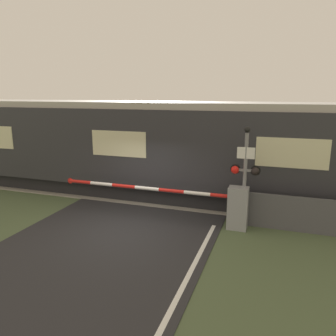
{
  "coord_description": "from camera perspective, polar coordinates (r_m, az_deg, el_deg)",
  "views": [
    {
      "loc": [
        4.33,
        -8.59,
        4.1
      ],
      "look_at": [
        0.86,
        1.64,
        1.61
      ],
      "focal_mm": 35.0,
      "sensor_mm": 36.0,
      "label": 1
    }
  ],
  "objects": [
    {
      "name": "signal_post",
      "position": [
        10.09,
        13.27,
        -0.6
      ],
      "size": [
        0.89,
        0.26,
        3.14
      ],
      "color": "gray",
      "rests_on": "ground_plane"
    },
    {
      "name": "train",
      "position": [
        13.53,
        -5.62,
        3.68
      ],
      "size": [
        21.64,
        3.05,
        3.76
      ],
      "color": "black",
      "rests_on": "ground_plane"
    },
    {
      "name": "track_bed",
      "position": [
        13.54,
        -0.81,
        -4.54
      ],
      "size": [
        36.0,
        3.2,
        0.13
      ],
      "color": "gray",
      "rests_on": "ground_plane"
    },
    {
      "name": "crossing_barrier",
      "position": [
        10.32,
        9.21,
        -6.28
      ],
      "size": [
        6.37,
        0.44,
        1.32
      ],
      "color": "gray",
      "rests_on": "ground_plane"
    },
    {
      "name": "ground_plane",
      "position": [
        10.46,
        -7.48,
        -10.22
      ],
      "size": [
        80.0,
        80.0,
        0.0
      ],
      "primitive_type": "plane",
      "color": "#475638"
    },
    {
      "name": "roadside_fence",
      "position": [
        10.62,
        22.16,
        -7.55
      ],
      "size": [
        4.27,
        0.06,
        1.1
      ],
      "color": "#4C4C51",
      "rests_on": "ground_plane"
    }
  ]
}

